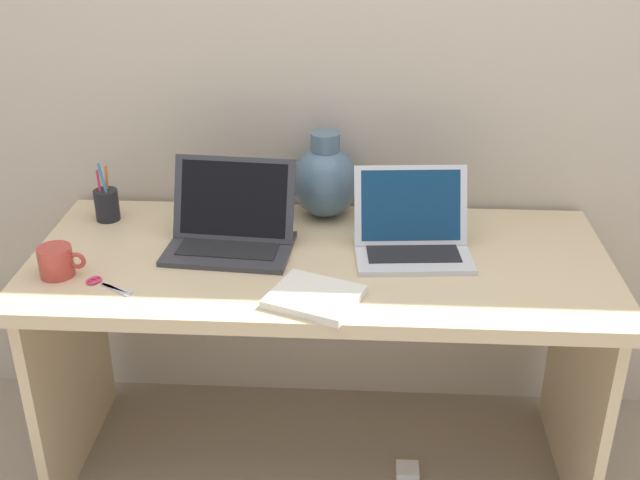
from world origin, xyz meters
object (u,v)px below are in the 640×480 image
pen_cup (107,204)px  power_brick (407,471)px  coffee_mug (57,261)px  scissors (102,284)px  laptop_left (232,225)px  green_vase (326,180)px  notebook_stack (313,297)px  laptop_right (412,231)px

pen_cup → power_brick: bearing=-15.3°
coffee_mug → scissors: size_ratio=0.91×
pen_cup → power_brick: (0.93, -0.25, -0.77)m
laptop_left → pen_cup: (-0.40, 0.15, -0.01)m
green_vase → scissors: (-0.56, -0.47, -0.11)m
notebook_stack → scissors: notebook_stack is taller
scissors → power_brick: scissors is taller
power_brick → pen_cup: bearing=164.7°
notebook_stack → power_brick: 0.81m
laptop_left → green_vase: (0.25, 0.22, 0.05)m
green_vase → notebook_stack: size_ratio=1.25×
laptop_right → green_vase: bearing=137.9°
scissors → laptop_right: bearing=16.7°
green_vase → coffee_mug: bearing=-148.3°
notebook_stack → coffee_mug: size_ratio=1.68×
laptop_left → notebook_stack: 0.39m
green_vase → scissors: green_vase is taller
notebook_stack → power_brick: notebook_stack is taller
laptop_right → coffee_mug: laptop_right is taller
laptop_right → scissors: laptop_right is taller
notebook_stack → scissors: size_ratio=1.53×
coffee_mug → power_brick: bearing=5.9°
notebook_stack → coffee_mug: 0.69m
laptop_left → laptop_right: size_ratio=1.09×
notebook_stack → scissors: (-0.55, 0.05, -0.01)m
notebook_stack → pen_cup: size_ratio=1.13×
laptop_left → green_vase: 0.34m
pen_cup → laptop_left: bearing=-20.8°
green_vase → notebook_stack: 0.53m
power_brick → coffee_mug: bearing=-174.1°
laptop_left → pen_cup: laptop_left is taller
green_vase → pen_cup: size_ratio=1.41×
laptop_right → laptop_left: bearing=179.9°
coffee_mug → green_vase: bearing=31.7°
laptop_right → pen_cup: 0.92m
laptop_right → power_brick: (0.02, -0.10, -0.78)m
laptop_right → notebook_stack: size_ratio=1.58×
laptop_right → scissors: (-0.81, -0.24, -0.06)m
coffee_mug → scissors: (0.13, -0.04, -0.04)m
notebook_stack → power_brick: size_ratio=3.02×
laptop_left → scissors: laptop_left is taller
green_vase → scissors: bearing=-140.0°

